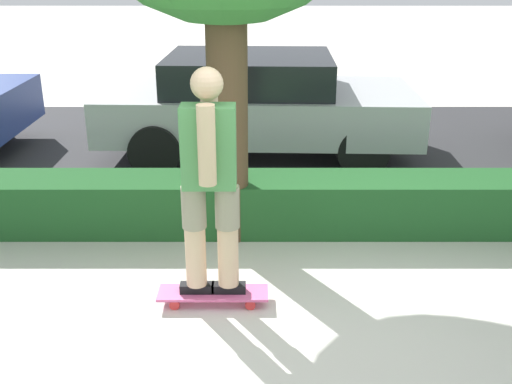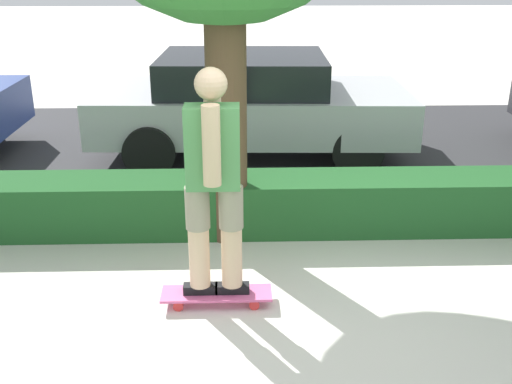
{
  "view_description": "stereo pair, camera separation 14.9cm",
  "coord_description": "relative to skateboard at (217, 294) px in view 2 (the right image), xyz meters",
  "views": [
    {
      "loc": [
        -0.19,
        -3.75,
        2.5
      ],
      "look_at": [
        -0.21,
        0.6,
        0.78
      ],
      "focal_mm": 42.0,
      "sensor_mm": 36.0,
      "label": 1
    },
    {
      "loc": [
        -0.34,
        -3.74,
        2.5
      ],
      "look_at": [
        -0.21,
        0.6,
        0.78
      ],
      "focal_mm": 42.0,
      "sensor_mm": 36.0,
      "label": 2
    }
  ],
  "objects": [
    {
      "name": "ground_plane",
      "position": [
        0.52,
        -0.24,
        -0.08
      ],
      "size": [
        60.0,
        60.0,
        0.0
      ],
      "primitive_type": "plane",
      "color": "beige"
    },
    {
      "name": "street_asphalt",
      "position": [
        0.52,
        3.96,
        -0.07
      ],
      "size": [
        18.51,
        5.0,
        0.01
      ],
      "color": "#2D2D30",
      "rests_on": "ground_plane"
    },
    {
      "name": "hedge_row",
      "position": [
        0.52,
        1.36,
        0.18
      ],
      "size": [
        18.51,
        0.6,
        0.53
      ],
      "color": "#1E5123",
      "rests_on": "ground_plane"
    },
    {
      "name": "skateboard",
      "position": [
        0.0,
        0.0,
        0.0
      ],
      "size": [
        0.85,
        0.24,
        0.1
      ],
      "color": "#DB5B93",
      "rests_on": "ground_plane"
    },
    {
      "name": "skater_person",
      "position": [
        0.0,
        0.0,
        0.94
      ],
      "size": [
        0.5,
        0.44,
        1.72
      ],
      "color": "black",
      "rests_on": "skateboard"
    },
    {
      "name": "parked_car_middle",
      "position": [
        0.34,
        3.77,
        0.63
      ],
      "size": [
        4.11,
        2.06,
        1.32
      ],
      "rotation": [
        0.0,
        0.0,
        -0.04
      ],
      "color": "#B7B7BC",
      "rests_on": "ground_plane"
    }
  ]
}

